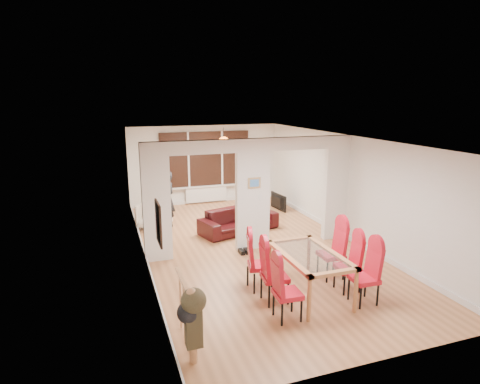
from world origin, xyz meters
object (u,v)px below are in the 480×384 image
dining_table (309,274)px  bottle (240,207)px  television (276,202)px  armchair (154,215)px  dining_chair_ra (364,274)px  dining_chair_rc (331,251)px  bowl (246,212)px  sofa (239,220)px  person (167,199)px  dining_chair_lc (260,261)px  dining_chair_rb (348,264)px  dining_chair_la (288,289)px  coffee_table (241,216)px  dining_chair_lb (275,272)px

dining_table → bottle: bearing=86.0°
dining_table → television: dining_table is taller
bottle → armchair: bearing=180.0°
dining_chair_ra → dining_chair_rc: size_ratio=0.96×
television → bowl: bearing=113.5°
dining_chair_rc → sofa: dining_chair_rc is taller
bowl → person: bearing=175.0°
dining_chair_lc → dining_chair_rc: (1.50, -0.02, 0.02)m
dining_chair_rc → dining_chair_rb: bearing=-89.1°
dining_chair_la → dining_chair_rb: bearing=23.0°
dining_table → dining_chair_la: bearing=-139.5°
dining_table → dining_chair_rb: (0.76, -0.08, 0.11)m
dining_chair_rb → coffee_table: bearing=101.8°
dining_chair_lc → person: bearing=116.8°
dining_chair_ra → sofa: bearing=102.9°
dining_table → dining_chair_la: dining_chair_la is taller
dining_chair_ra → bowl: (-0.27, 5.22, -0.30)m
dining_chair_la → bowl: 5.40m
armchair → dining_chair_lc: bearing=-38.5°
dining_table → dining_chair_rb: size_ratio=1.67×
dining_chair_ra → bowl: 5.23m
television → bottle: same height
person → dining_chair_ra: bearing=6.6°
dining_chair_lb → sofa: (0.63, 3.78, -0.23)m
dining_chair_rc → armchair: dining_chair_rc is taller
dining_chair_lb → dining_chair_rb: 1.44m
coffee_table → bowl: bowl is taller
dining_table → dining_chair_lc: (-0.74, 0.52, 0.14)m
coffee_table → bowl: size_ratio=3.81×
dining_table → dining_chair_rb: 0.77m
dining_chair_rc → dining_chair_ra: bearing=-89.6°
dining_chair_lc → dining_chair_rb: dining_chair_lc is taller
dining_chair_lb → bottle: bearing=84.3°
dining_chair_ra → dining_chair_rb: (0.01, 0.50, -0.02)m
dining_chair_rb → sofa: (-0.81, 3.83, -0.20)m
television → sofa: bearing=125.7°
sofa → television: bearing=25.2°
dining_chair_la → armchair: bearing=107.8°
dining_chair_rc → coffee_table: dining_chair_rc is taller
dining_chair_lb → sofa: size_ratio=0.51×
dining_chair_ra → armchair: size_ratio=1.38×
armchair → person: person is taller
television → dining_chair_la: bearing=151.5°
dining_chair_la → television: bearing=70.6°
dining_chair_lb → bottle: 4.92m
dining_chair_la → person: bearing=103.8°
dining_chair_la → bowl: dining_chair_la is taller
dining_chair_rb → television: 5.53m
dining_chair_la → dining_chair_lc: dining_chair_lc is taller
dining_chair_rb → dining_chair_rc: dining_chair_rc is taller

